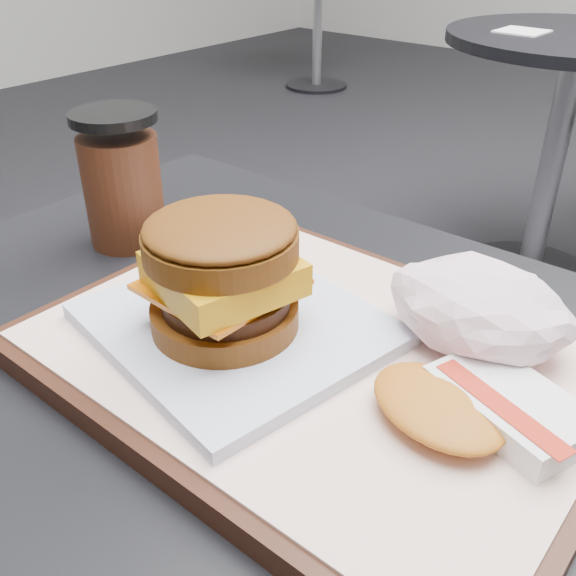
{
  "coord_description": "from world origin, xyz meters",
  "views": [
    {
      "loc": [
        0.2,
        -0.24,
        1.05
      ],
      "look_at": [
        -0.02,
        0.04,
        0.83
      ],
      "focal_mm": 40.0,
      "sensor_mm": 36.0,
      "label": 1
    }
  ],
  "objects_px": {
    "crumpled_wrapper": "(480,308)",
    "coffee_cup": "(122,184)",
    "serving_tray": "(317,357)",
    "hash_brown": "(477,405)",
    "neighbor_table": "(564,108)",
    "breakfast_sandwich": "(227,287)"
  },
  "relations": [
    {
      "from": "crumpled_wrapper",
      "to": "neighbor_table",
      "type": "xyz_separation_m",
      "value": [
        -0.42,
        1.53,
        -0.27
      ]
    },
    {
      "from": "coffee_cup",
      "to": "hash_brown",
      "type": "bearing_deg",
      "value": -6.44
    },
    {
      "from": "serving_tray",
      "to": "coffee_cup",
      "type": "height_order",
      "value": "coffee_cup"
    },
    {
      "from": "breakfast_sandwich",
      "to": "neighbor_table",
      "type": "height_order",
      "value": "breakfast_sandwich"
    },
    {
      "from": "breakfast_sandwich",
      "to": "hash_brown",
      "type": "bearing_deg",
      "value": 10.23
    },
    {
      "from": "serving_tray",
      "to": "neighbor_table",
      "type": "relative_size",
      "value": 0.51
    },
    {
      "from": "hash_brown",
      "to": "neighbor_table",
      "type": "distance_m",
      "value": 1.68
    },
    {
      "from": "serving_tray",
      "to": "coffee_cup",
      "type": "relative_size",
      "value": 3.07
    },
    {
      "from": "hash_brown",
      "to": "coffee_cup",
      "type": "height_order",
      "value": "coffee_cup"
    },
    {
      "from": "breakfast_sandwich",
      "to": "coffee_cup",
      "type": "xyz_separation_m",
      "value": [
        -0.2,
        0.07,
        -0.0
      ]
    },
    {
      "from": "coffee_cup",
      "to": "crumpled_wrapper",
      "type": "bearing_deg",
      "value": 4.89
    },
    {
      "from": "neighbor_table",
      "to": "serving_tray",
      "type": "bearing_deg",
      "value": -77.92
    },
    {
      "from": "crumpled_wrapper",
      "to": "coffee_cup",
      "type": "relative_size",
      "value": 0.99
    },
    {
      "from": "breakfast_sandwich",
      "to": "neighbor_table",
      "type": "relative_size",
      "value": 0.29
    },
    {
      "from": "coffee_cup",
      "to": "neighbor_table",
      "type": "height_order",
      "value": "coffee_cup"
    },
    {
      "from": "hash_brown",
      "to": "coffee_cup",
      "type": "relative_size",
      "value": 1.06
    },
    {
      "from": "hash_brown",
      "to": "neighbor_table",
      "type": "height_order",
      "value": "hash_brown"
    },
    {
      "from": "breakfast_sandwich",
      "to": "crumpled_wrapper",
      "type": "bearing_deg",
      "value": 37.09
    },
    {
      "from": "serving_tray",
      "to": "breakfast_sandwich",
      "type": "height_order",
      "value": "breakfast_sandwich"
    },
    {
      "from": "hash_brown",
      "to": "crumpled_wrapper",
      "type": "xyz_separation_m",
      "value": [
        -0.03,
        0.07,
        0.02
      ]
    },
    {
      "from": "serving_tray",
      "to": "neighbor_table",
      "type": "bearing_deg",
      "value": 102.08
    },
    {
      "from": "serving_tray",
      "to": "breakfast_sandwich",
      "type": "bearing_deg",
      "value": -151.66
    }
  ]
}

